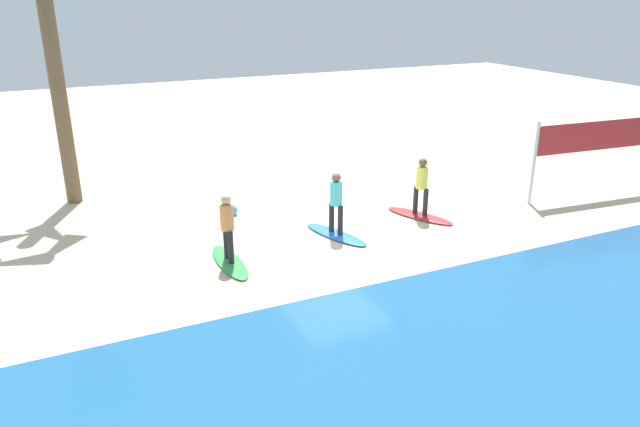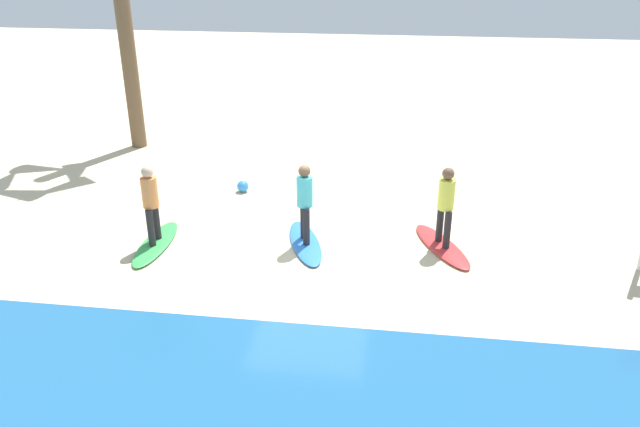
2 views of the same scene
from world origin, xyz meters
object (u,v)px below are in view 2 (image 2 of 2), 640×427
at_px(surfer_blue, 305,198).
at_px(surfer_green, 150,199).
at_px(surfboard_green, 156,243).
at_px(surfboard_blue, 305,243).
at_px(beach_ball, 243,186).
at_px(surfer_red, 446,201).
at_px(surfboard_red, 442,246).

xyz_separation_m(surfer_blue, surfer_green, (3.03, 0.46, 0.00)).
bearing_deg(surfboard_green, surfer_green, -0.87).
bearing_deg(surfboard_blue, beach_ball, -161.87).
height_order(surfer_red, surfer_green, same).
distance_m(surfboard_blue, surfer_green, 3.22).
height_order(surfer_blue, beach_ball, surfer_blue).
relative_size(surfboard_red, surfboard_blue, 1.00).
distance_m(surfboard_blue, beach_ball, 3.31).
height_order(surfboard_red, surfer_green, surfer_green).
height_order(surfboard_red, beach_ball, beach_ball).
distance_m(surfer_red, surfer_green, 5.84).
bearing_deg(surfer_blue, surfboard_blue, -90.00).
xyz_separation_m(surfboard_red, surfer_blue, (2.78, 0.23, 0.99)).
relative_size(surfer_red, surfer_blue, 1.00).
bearing_deg(surfer_blue, surfer_green, 8.63).
distance_m(surfboard_red, surfer_green, 5.93).
bearing_deg(surfer_red, surfboard_blue, 4.70).
bearing_deg(surfboard_green, surfboard_blue, 97.77).
bearing_deg(surfer_green, surfboard_blue, -171.37).
distance_m(surfboard_green, surfer_green, 0.99).
distance_m(surfboard_red, surfer_blue, 2.96).
bearing_deg(beach_ball, surfer_red, 153.12).
bearing_deg(beach_ball, surfboard_blue, 126.95).
xyz_separation_m(surfer_blue, beach_ball, (1.99, -2.64, -0.89)).
xyz_separation_m(surfboard_green, beach_ball, (-1.04, -3.10, 0.10)).
xyz_separation_m(surfer_red, surfboard_blue, (2.78, 0.23, -0.99)).
bearing_deg(surfboard_blue, surfer_green, -100.18).
relative_size(surfboard_red, surfboard_green, 1.00).
height_order(surfboard_green, beach_ball, beach_ball).
distance_m(surfboard_red, beach_ball, 5.34).
height_order(surfboard_red, surfer_red, surfer_red).
xyz_separation_m(surfboard_red, beach_ball, (4.76, -2.41, 0.10)).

